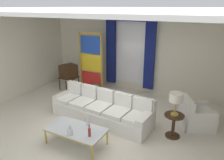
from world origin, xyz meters
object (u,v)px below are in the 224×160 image
Objects in this scene: bottle_blue_decanter at (70,131)px; bottle_crystal_tall at (88,121)px; couch_white_long at (103,109)px; armchair_white at (194,116)px; vintage_tv at (68,72)px; peacock_figurine at (94,91)px; coffee_table at (76,130)px; round_side_table at (174,124)px; stained_glass_divider at (91,64)px; bottle_amber_squat at (89,132)px; table_lamp_brass at (176,98)px.

bottle_crystal_tall reaches higher than bottle_blue_decanter.
couch_white_long is 2.75× the size of armchair_white.
vintage_tv is 2.24× the size of peacock_figurine.
round_side_table is at bearing 35.52° from coffee_table.
stained_glass_divider is at bearing 116.56° from coffee_table.
bottle_crystal_tall reaches higher than coffee_table.
bottle_blue_decanter is 0.22× the size of armchair_white.
coffee_table is at bearing 166.58° from bottle_amber_squat.
armchair_white is 0.49× the size of stained_glass_divider.
bottle_blue_decanter is 2.55m from table_lamp_brass.
round_side_table is at bearing 32.06° from bottle_crystal_tall.
bottle_crystal_tall is 2.87m from armchair_white.
coffee_table is 4.46× the size of bottle_crystal_tall.
bottle_blue_decanter is at bearing -64.70° from stained_glass_divider.
couch_white_long reaches higher than bottle_crystal_tall.
bottle_amber_squat reaches higher than bottle_blue_decanter.
coffee_table is 5.84× the size of bottle_blue_decanter.
table_lamp_brass is at bearing -25.84° from stained_glass_divider.
bottle_amber_squat is at bearing -59.59° from peacock_figurine.
round_side_table is at bearing 40.51° from bottle_blue_decanter.
armchair_white is 0.87m from round_side_table.
peacock_figurine is at bearing 172.15° from armchair_white.
table_lamp_brass is (1.93, 1.38, 0.65)m from coffee_table.
peacock_figurine is at bearing 113.80° from coffee_table.
bottle_crystal_tall is 1.11× the size of bottle_amber_squat.
coffee_table is at bearing -87.76° from couch_white_long.
coffee_table is 2.31× the size of round_side_table.
coffee_table is 0.35m from bottle_crystal_tall.
round_side_table reaches higher than coffee_table.
bottle_blue_decanter is at bearing -67.46° from peacock_figurine.
vintage_tv is at bearing 128.63° from bottle_blue_decanter.
coffee_table is 0.62× the size of stained_glass_divider.
bottle_crystal_tall is at bearing -44.52° from vintage_tv.
table_lamp_brass is at bearing 35.52° from coffee_table.
vintage_tv is 0.61× the size of stained_glass_divider.
peacock_figurine is at bearing 157.94° from table_lamp_brass.
peacock_figurine is at bearing -5.59° from vintage_tv.
coffee_table is 0.27m from bottle_blue_decanter.
round_side_table is (-0.39, -0.77, 0.07)m from armchair_white.
bottle_blue_decanter is 0.44m from bottle_amber_squat.
bottle_blue_decanter is 0.85× the size of bottle_amber_squat.
peacock_figurine is (0.36, -0.42, -0.84)m from stained_glass_divider.
stained_glass_divider reaches higher than round_side_table.
coffee_table is 1.02× the size of vintage_tv.
coffee_table is 3.16m from armchair_white.
couch_white_long reaches higher than coffee_table.
round_side_table is at bearing -25.84° from stained_glass_divider.
armchair_white reaches higher than coffee_table.
round_side_table is at bearing 45.00° from bottle_amber_squat.
bottle_crystal_tall is at bearing -60.75° from peacock_figurine.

